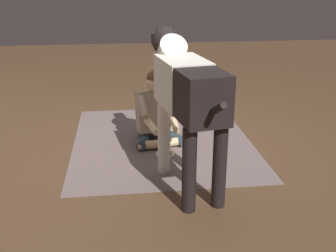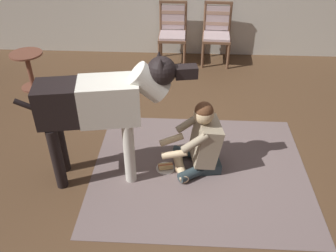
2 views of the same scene
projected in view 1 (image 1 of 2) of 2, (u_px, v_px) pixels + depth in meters
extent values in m
plane|color=#523925|center=(166.00, 145.00, 4.51)|extent=(14.32, 14.32, 0.00)
cube|color=#6C5C5A|center=(162.00, 140.00, 4.63)|extent=(2.32, 1.99, 0.01)
cube|color=#2F3F45|center=(154.00, 133.00, 4.68)|extent=(0.30, 0.38, 0.12)
cylinder|color=#2F3F45|center=(171.00, 136.00, 4.57)|extent=(0.39, 0.32, 0.11)
cylinder|color=beige|center=(169.00, 143.00, 4.42)|extent=(0.18, 0.37, 0.09)
cylinder|color=#2F3F45|center=(144.00, 139.00, 4.49)|extent=(0.41, 0.21, 0.11)
cylinder|color=beige|center=(154.00, 144.00, 4.38)|extent=(0.13, 0.37, 0.09)
cube|color=tan|center=(155.00, 111.00, 4.54)|extent=(0.36, 0.44, 0.49)
cylinder|color=tan|center=(174.00, 103.00, 4.41)|extent=(0.30, 0.13, 0.24)
cylinder|color=beige|center=(175.00, 124.00, 4.28)|extent=(0.27, 0.08, 0.12)
cylinder|color=tan|center=(142.00, 105.00, 4.32)|extent=(0.30, 0.13, 0.24)
cylinder|color=beige|center=(152.00, 126.00, 4.21)|extent=(0.28, 0.15, 0.12)
sphere|color=beige|center=(155.00, 82.00, 4.39)|extent=(0.21, 0.21, 0.21)
sphere|color=brown|center=(155.00, 79.00, 4.38)|extent=(0.19, 0.19, 0.19)
cylinder|color=silver|center=(164.00, 138.00, 3.78)|extent=(0.11, 0.11, 0.71)
cylinder|color=silver|center=(190.00, 135.00, 3.85)|extent=(0.11, 0.11, 0.71)
cylinder|color=black|center=(189.00, 171.00, 3.14)|extent=(0.11, 0.11, 0.71)
cylinder|color=black|center=(219.00, 167.00, 3.21)|extent=(0.11, 0.11, 0.71)
cube|color=silver|center=(183.00, 82.00, 3.48)|extent=(0.62, 0.46, 0.41)
cube|color=black|center=(201.00, 96.00, 3.10)|extent=(0.54, 0.42, 0.39)
cylinder|color=silver|center=(170.00, 55.00, 3.77)|extent=(0.45, 0.32, 0.40)
sphere|color=black|center=(166.00, 41.00, 3.83)|extent=(0.27, 0.27, 0.27)
cube|color=black|center=(160.00, 40.00, 4.05)|extent=(0.22, 0.16, 0.11)
cone|color=black|center=(158.00, 31.00, 3.76)|extent=(0.11, 0.11, 0.12)
cone|color=black|center=(175.00, 30.00, 3.81)|extent=(0.11, 0.11, 0.12)
cylinder|color=black|center=(214.00, 111.00, 2.88)|extent=(0.37, 0.11, 0.24)
cylinder|color=silver|center=(166.00, 154.00, 4.28)|extent=(0.21, 0.21, 0.01)
cylinder|color=tan|center=(167.00, 151.00, 4.27)|extent=(0.16, 0.08, 0.05)
cylinder|color=tan|center=(164.00, 151.00, 4.26)|extent=(0.16, 0.08, 0.05)
cylinder|color=#AA4F2C|center=(166.00, 150.00, 4.27)|extent=(0.17, 0.07, 0.04)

